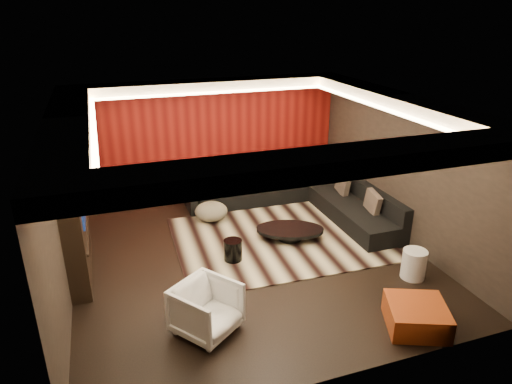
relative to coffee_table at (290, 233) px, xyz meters
name	(u,v)px	position (x,y,z in m)	size (l,w,h in m)	color
floor	(251,261)	(-0.97, -0.51, -0.14)	(6.00, 6.00, 0.02)	black
ceiling	(250,104)	(-0.97, -0.51, 2.68)	(6.00, 6.00, 0.02)	silver
wall_back	(209,141)	(-0.97, 2.50, 1.27)	(6.00, 0.02, 2.80)	black
wall_left	(58,212)	(-3.98, -0.51, 1.27)	(0.02, 6.00, 2.80)	black
wall_right	(403,168)	(2.04, -0.51, 1.27)	(0.02, 6.00, 2.80)	black
red_feature_wall	(209,142)	(-0.97, 2.46, 1.27)	(5.98, 0.05, 2.78)	#6B0C0A
soffit_back	(210,86)	(-0.97, 2.19, 2.56)	(6.00, 0.60, 0.22)	silver
soffit_front	(331,163)	(-0.97, -3.21, 2.56)	(6.00, 0.60, 0.22)	silver
soffit_left	(67,125)	(-3.67, -0.51, 2.56)	(0.60, 4.80, 0.22)	silver
soffit_right	(396,101)	(1.73, -0.51, 2.56)	(0.60, 4.80, 0.22)	silver
cove_back	(214,93)	(-0.97, 1.85, 2.47)	(4.80, 0.08, 0.04)	#FFD899
cove_front	(317,161)	(-0.97, -2.87, 2.47)	(4.80, 0.08, 0.04)	#FFD899
cove_left	(93,129)	(-3.33, -0.51, 2.47)	(0.08, 4.80, 0.04)	#FFD899
cove_right	(379,107)	(1.39, -0.51, 2.47)	(0.08, 4.80, 0.04)	#FFD899
tv_surround	(74,213)	(-3.82, 0.09, 0.97)	(0.30, 2.00, 2.20)	black
tv_screen	(81,192)	(-3.66, 0.09, 1.32)	(0.04, 1.30, 0.80)	black
tv_shelf	(87,233)	(-3.66, 0.09, 0.57)	(0.04, 1.60, 0.04)	black
rug	(279,238)	(-0.19, 0.08, -0.12)	(4.00, 3.00, 0.02)	#BFB28C
coffee_table	(290,233)	(0.00, 0.00, 0.00)	(1.31, 1.31, 0.22)	black
drum_stool	(233,250)	(-1.27, -0.41, 0.08)	(0.33, 0.33, 0.38)	black
striped_pouf	(211,211)	(-1.24, 1.33, 0.08)	(0.69, 0.69, 0.38)	beige
white_side_table	(414,264)	(1.42, -1.92, 0.12)	(0.40, 0.40, 0.50)	silver
orange_ottoman	(416,316)	(0.65, -3.01, 0.05)	(0.80, 0.80, 0.36)	maroon
armchair	(207,309)	(-2.15, -2.14, 0.24)	(0.78, 0.80, 0.73)	white
sectional_sofa	(298,197)	(0.77, 1.36, 0.13)	(3.65, 3.50, 0.75)	black
throw_pillows	(307,184)	(0.89, 1.17, 0.49)	(3.19, 2.66, 0.50)	tan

